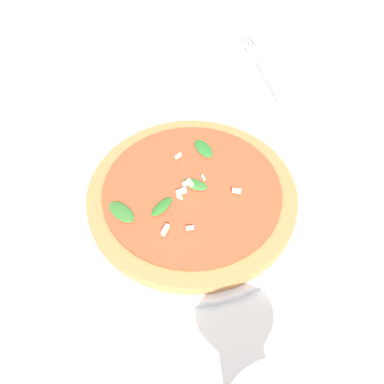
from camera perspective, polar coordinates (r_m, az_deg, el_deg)
ground_plane at (r=0.65m, az=3.34°, el=-0.77°), size 6.00×6.00×0.00m
pizza_arugula_main at (r=0.62m, az=-0.02°, el=-0.75°), size 0.31×0.31×0.05m
napkin at (r=0.86m, az=9.06°, el=14.90°), size 0.14×0.09×0.01m
fork at (r=0.87m, az=8.93°, el=15.47°), size 0.21×0.03×0.00m
side_plate_white at (r=0.86m, az=-19.13°, el=12.72°), size 0.18×0.18×0.02m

